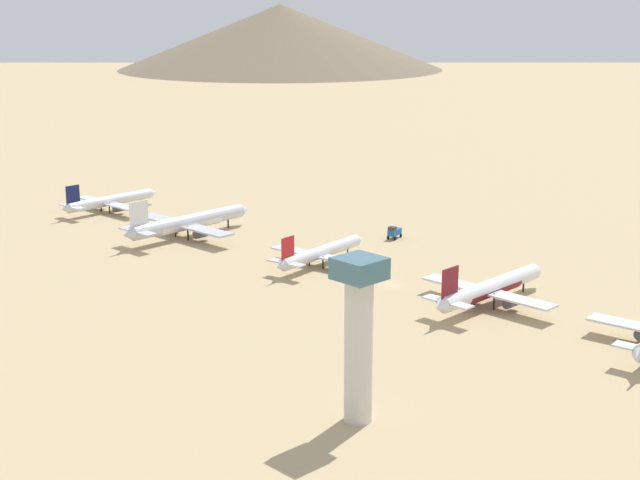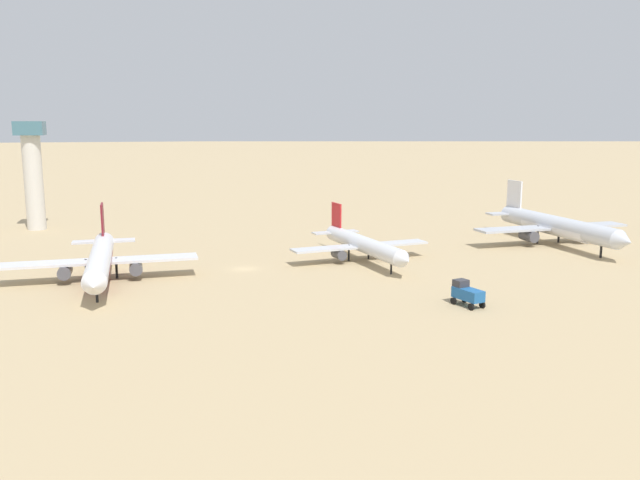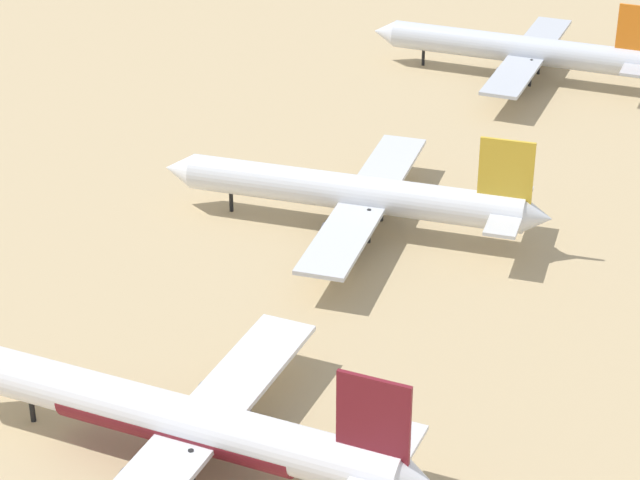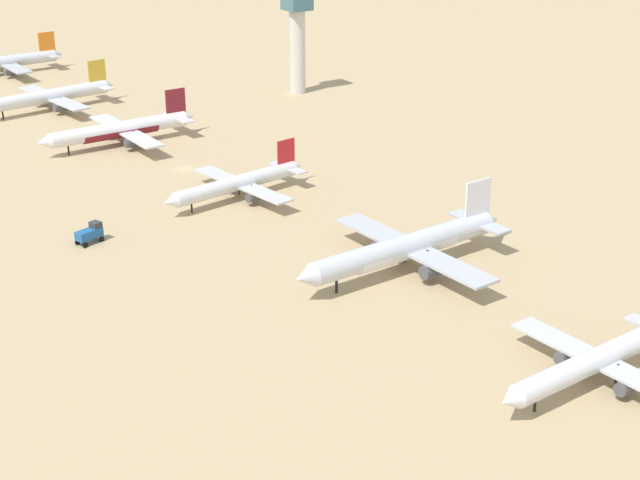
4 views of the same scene
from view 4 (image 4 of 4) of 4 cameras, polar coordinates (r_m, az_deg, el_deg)
The scene contains 9 objects.
ground_plane at distance 230.00m, azimuth -8.03°, elevation 4.14°, with size 1800.00×1800.00×0.00m, color tan.
parked_jet_0 at distance 337.28m, azimuth -18.20°, elevation 9.93°, with size 42.41×34.44×12.23m.
parked_jet_1 at distance 287.75m, azimuth -15.67°, elevation 8.16°, with size 42.66×34.81×12.31m.
parked_jet_2 at distance 250.22m, azimuth -11.66°, elevation 6.41°, with size 42.56×34.51×12.29m.
parked_jet_3 at distance 208.52m, azimuth -4.83°, elevation 3.36°, with size 36.74×30.01×10.61m.
parked_jet_4 at distance 173.44m, azimuth 5.13°, elevation -0.42°, with size 47.28×38.39×13.64m.
parked_jet_5 at distance 143.82m, azimuth 16.02°, elevation -6.83°, with size 37.68×30.60×10.87m.
service_truck at distance 190.63m, azimuth -13.41°, elevation 0.42°, with size 5.64×3.98×3.90m.
control_tower at distance 295.13m, azimuth -1.35°, elevation 11.70°, with size 7.20×7.20×28.56m.
Camera 4 is at (92.85, 197.54, 72.51)m, focal length 54.22 mm.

